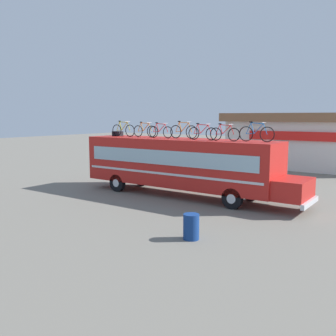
# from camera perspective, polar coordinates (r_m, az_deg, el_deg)

# --- Properties ---
(ground_plane) EXTENTS (120.00, 120.00, 0.00)m
(ground_plane) POSITION_cam_1_polar(r_m,az_deg,el_deg) (20.94, 1.50, -4.15)
(ground_plane) COLOR slate
(bus) EXTENTS (12.82, 2.58, 3.15)m
(bus) POSITION_cam_1_polar(r_m,az_deg,el_deg) (20.50, 2.11, 0.75)
(bus) COLOR red
(bus) RESTS_ON ground
(luggage_bag_1) EXTENTS (0.60, 0.39, 0.29)m
(luggage_bag_1) POSITION_cam_1_polar(r_m,az_deg,el_deg) (23.57, -7.67, 5.21)
(luggage_bag_1) COLOR black
(luggage_bag_1) RESTS_ON bus
(rooftop_bicycle_1) EXTENTS (1.77, 0.44, 0.95)m
(rooftop_bicycle_1) POSITION_cam_1_polar(r_m,az_deg,el_deg) (22.93, -6.82, 5.77)
(rooftop_bicycle_1) COLOR black
(rooftop_bicycle_1) RESTS_ON bus
(rooftop_bicycle_2) EXTENTS (1.69, 0.44, 0.90)m
(rooftop_bicycle_2) POSITION_cam_1_polar(r_m,az_deg,el_deg) (22.28, -3.57, 5.70)
(rooftop_bicycle_2) COLOR black
(rooftop_bicycle_2) RESTS_ON bus
(rooftop_bicycle_3) EXTENTS (1.66, 0.44, 0.87)m
(rooftop_bicycle_3) POSITION_cam_1_polar(r_m,az_deg,el_deg) (21.30, -1.15, 5.59)
(rooftop_bicycle_3) COLOR black
(rooftop_bicycle_3) RESTS_ON bus
(rooftop_bicycle_4) EXTENTS (1.76, 0.44, 0.96)m
(rooftop_bicycle_4) POSITION_cam_1_polar(r_m,az_deg,el_deg) (20.66, 2.36, 5.61)
(rooftop_bicycle_4) COLOR black
(rooftop_bicycle_4) RESTS_ON bus
(rooftop_bicycle_5) EXTENTS (1.69, 0.44, 0.87)m
(rooftop_bicycle_5) POSITION_cam_1_polar(r_m,az_deg,el_deg) (19.47, 5.25, 5.34)
(rooftop_bicycle_5) COLOR black
(rooftop_bicycle_5) RESTS_ON bus
(rooftop_bicycle_6) EXTENTS (1.64, 0.44, 0.87)m
(rooftop_bicycle_6) POSITION_cam_1_polar(r_m,az_deg,el_deg) (18.80, 8.61, 5.20)
(rooftop_bicycle_6) COLOR black
(rooftop_bicycle_6) RESTS_ON bus
(rooftop_bicycle_7) EXTENTS (1.79, 0.44, 0.97)m
(rooftop_bicycle_7) POSITION_cam_1_polar(r_m,az_deg,el_deg) (18.48, 13.29, 5.15)
(rooftop_bicycle_7) COLOR black
(rooftop_bicycle_7) RESTS_ON bus
(roadside_building) EXTENTS (12.56, 10.61, 4.63)m
(roadside_building) POSITION_cam_1_polar(r_m,az_deg,el_deg) (36.09, 20.54, 4.20)
(roadside_building) COLOR silver
(roadside_building) RESTS_ON ground
(trash_bin) EXTENTS (0.57, 0.57, 0.92)m
(trash_bin) POSITION_cam_1_polar(r_m,az_deg,el_deg) (13.53, 3.55, -8.90)
(trash_bin) COLOR navy
(trash_bin) RESTS_ON ground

